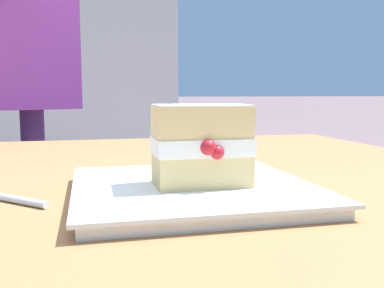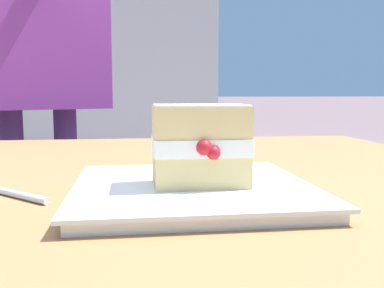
# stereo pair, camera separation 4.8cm
# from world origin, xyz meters

# --- Properties ---
(patio_table) EXTENTS (1.19, 1.08, 0.69)m
(patio_table) POSITION_xyz_m (0.00, 0.00, 0.60)
(patio_table) COLOR olive
(patio_table) RESTS_ON ground
(dessert_plate) EXTENTS (0.26, 0.26, 0.02)m
(dessert_plate) POSITION_xyz_m (-0.10, 0.09, 0.70)
(dessert_plate) COLOR white
(dessert_plate) RESTS_ON patio_table
(cake_slice) EXTENTS (0.10, 0.07, 0.09)m
(cake_slice) POSITION_xyz_m (-0.11, 0.10, 0.75)
(cake_slice) COLOR #E0C17A
(cake_slice) RESTS_ON dessert_plate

